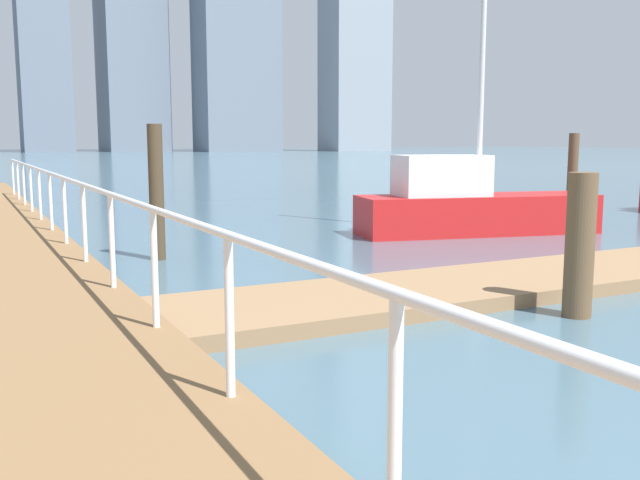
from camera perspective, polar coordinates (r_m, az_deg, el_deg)
ground_plane at (r=20.59m, az=-14.04°, el=2.16°), size 300.00×300.00×0.00m
floating_dock at (r=10.22m, az=15.59°, el=-3.22°), size 11.43×2.00×0.18m
boardwalk_railing at (r=9.08m, az=-17.70°, el=2.75°), size 0.06×28.74×1.08m
dock_piling_0 at (r=8.63m, az=20.28°, el=-0.42°), size 0.33×0.33×1.68m
dock_piling_1 at (r=18.24m, az=19.73°, el=4.67°), size 0.25×0.25×2.21m
dock_piling_2 at (r=12.32m, az=-13.09°, el=3.76°), size 0.25×0.25×2.31m
moored_boat_0 at (r=15.75m, az=11.99°, el=2.95°), size 5.48×2.58×8.74m
skyline_tower_3 at (r=134.10m, az=-21.67°, el=16.47°), size 8.33×11.58×45.74m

